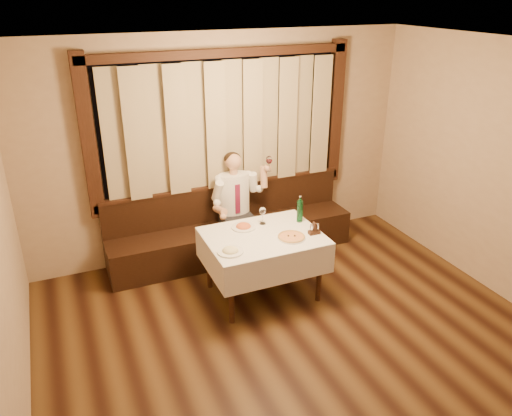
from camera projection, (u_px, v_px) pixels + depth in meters
name	position (u px, v px, depth m)	size (l,w,h in m)	color
room	(296.00, 196.00, 4.57)	(5.01, 6.01, 2.81)	black
banquette	(231.00, 233.00, 6.52)	(3.20, 0.61, 0.94)	black
dining_table	(263.00, 243.00, 5.52)	(1.27, 0.97, 0.76)	black
pizza	(291.00, 237.00, 5.41)	(0.31, 0.31, 0.03)	white
pasta_red	(243.00, 225.00, 5.63)	(0.28, 0.28, 0.09)	white
pasta_cream	(230.00, 249.00, 5.11)	(0.27, 0.27, 0.09)	white
green_bottle	(300.00, 211.00, 5.74)	(0.07, 0.07, 0.32)	#125427
table_wine_glass	(263.00, 212.00, 5.68)	(0.08, 0.08, 0.21)	white
cruet_caddy	(314.00, 230.00, 5.49)	(0.13, 0.07, 0.14)	black
seated_man	(237.00, 199.00, 6.26)	(0.76, 0.57, 1.40)	black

